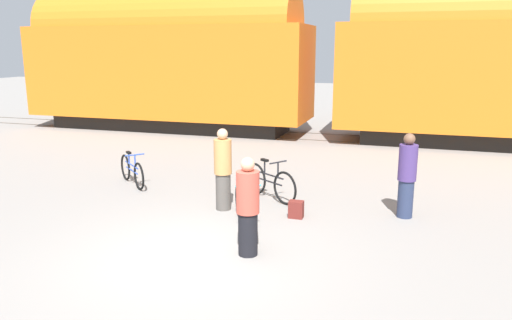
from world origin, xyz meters
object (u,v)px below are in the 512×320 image
(person_in_purple, at_px, (407,176))
(backpack, at_px, (296,209))
(freight_train, at_px, (324,58))
(person_in_tan, at_px, (223,170))
(person_in_red, at_px, (248,207))
(bicycle_teal, at_px, (245,208))
(bicycle_black, at_px, (270,182))
(bicycle_blue, at_px, (132,171))

(person_in_purple, distance_m, backpack, 2.24)
(freight_train, relative_size, person_in_tan, 14.19)
(person_in_purple, bearing_deg, person_in_red, 179.11)
(bicycle_teal, height_order, bicycle_black, bicycle_teal)
(freight_train, distance_m, bicycle_teal, 10.23)
(bicycle_teal, xyz_separation_m, person_in_red, (0.44, -1.15, 0.41))
(bicycle_blue, relative_size, person_in_purple, 0.79)
(person_in_red, bearing_deg, person_in_tan, -36.30)
(bicycle_teal, distance_m, person_in_purple, 3.22)
(freight_train, relative_size, bicycle_blue, 18.20)
(person_in_tan, distance_m, backpack, 1.69)
(bicycle_black, distance_m, backpack, 1.35)
(bicycle_teal, bearing_deg, bicycle_blue, 150.94)
(freight_train, bearing_deg, person_in_purple, -69.44)
(bicycle_blue, xyz_separation_m, bicycle_black, (3.50, -0.12, 0.03))
(bicycle_blue, distance_m, backpack, 4.50)
(bicycle_blue, distance_m, person_in_red, 5.10)
(bicycle_teal, xyz_separation_m, bicycle_black, (-0.06, 1.86, -0.00))
(bicycle_teal, bearing_deg, bicycle_black, 91.91)
(bicycle_blue, relative_size, bicycle_black, 0.90)
(person_in_red, bearing_deg, bicycle_teal, -46.11)
(person_in_red, relative_size, person_in_tan, 0.95)
(person_in_red, bearing_deg, backpack, -76.71)
(person_in_red, xyz_separation_m, backpack, (0.34, 1.97, -0.62))
(freight_train, bearing_deg, bicycle_teal, -87.99)
(bicycle_blue, distance_m, person_in_tan, 3.04)
(bicycle_black, distance_m, person_in_purple, 2.92)
(bicycle_blue, bearing_deg, backpack, -14.95)
(person_in_red, relative_size, person_in_purple, 0.96)
(person_in_purple, relative_size, backpack, 4.91)
(freight_train, relative_size, person_in_red, 14.90)
(freight_train, height_order, person_in_red, freight_train)
(freight_train, distance_m, person_in_tan, 9.26)
(person_in_purple, bearing_deg, person_in_tan, 140.55)
(backpack, bearing_deg, bicycle_black, 128.80)
(backpack, bearing_deg, freight_train, 97.05)
(freight_train, height_order, bicycle_blue, freight_train)
(bicycle_teal, bearing_deg, freight_train, 92.01)
(bicycle_teal, distance_m, person_in_red, 1.30)
(freight_train, height_order, person_in_purple, freight_train)
(bicycle_teal, distance_m, person_in_tan, 1.27)
(person_in_tan, bearing_deg, person_in_red, -104.36)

